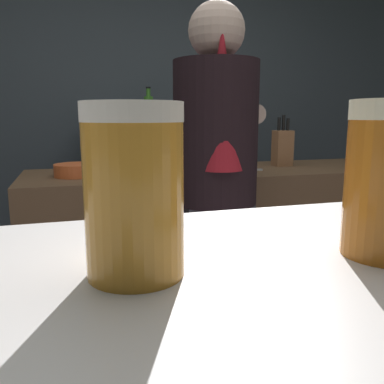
% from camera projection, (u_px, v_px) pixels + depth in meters
% --- Properties ---
extents(wall_back, '(5.20, 0.10, 2.70)m').
position_uv_depth(wall_back, '(125.00, 98.00, 3.34)').
color(wall_back, '#454D55').
rests_on(wall_back, ground).
extents(prep_counter, '(2.10, 0.60, 0.92)m').
position_uv_depth(prep_counter, '(228.00, 252.00, 2.23)').
color(prep_counter, brown).
rests_on(prep_counter, ground).
extents(back_shelf, '(0.90, 0.36, 1.20)m').
position_uv_depth(back_shelf, '(151.00, 192.00, 3.26)').
color(back_shelf, '#383843').
rests_on(back_shelf, ground).
extents(bartender, '(0.46, 0.53, 1.64)m').
position_uv_depth(bartender, '(215.00, 180.00, 1.64)').
color(bartender, '#322F36').
rests_on(bartender, ground).
extents(knife_block, '(0.10, 0.08, 0.29)m').
position_uv_depth(knife_block, '(282.00, 147.00, 2.29)').
color(knife_block, '#8F5F3E').
rests_on(knife_block, prep_counter).
extents(mixing_bowl, '(0.21, 0.21, 0.06)m').
position_uv_depth(mixing_bowl, '(77.00, 170.00, 1.90)').
color(mixing_bowl, '#D35A2B').
rests_on(mixing_bowl, prep_counter).
extents(chefs_knife, '(0.24, 0.11, 0.01)m').
position_uv_depth(chefs_knife, '(239.00, 170.00, 2.11)').
color(chefs_knife, silver).
rests_on(chefs_knife, prep_counter).
extents(pint_glass_far, '(0.07, 0.07, 0.13)m').
position_uv_depth(pint_glass_far, '(134.00, 191.00, 0.29)').
color(pint_glass_far, orange).
rests_on(pint_glass_far, bar_counter).
extents(bottle_hot_sauce, '(0.06, 0.06, 0.20)m').
position_uv_depth(bottle_hot_sauce, '(195.00, 107.00, 3.22)').
color(bottle_hot_sauce, '#305F8F').
rests_on(bottle_hot_sauce, back_shelf).
extents(bottle_olive_oil, '(0.07, 0.07, 0.22)m').
position_uv_depth(bottle_olive_oil, '(149.00, 105.00, 3.06)').
color(bottle_olive_oil, '#438D2B').
rests_on(bottle_olive_oil, back_shelf).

